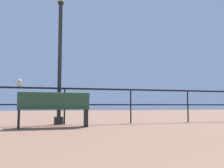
{
  "coord_description": "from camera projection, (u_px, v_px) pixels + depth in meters",
  "views": [
    {
      "loc": [
        -0.71,
        1.73,
        0.54
      ],
      "look_at": [
        1.28,
        8.52,
        1.16
      ],
      "focal_mm": 39.81,
      "sensor_mm": 36.0,
      "label": 1
    }
  ],
  "objects": [
    {
      "name": "lamppost_center",
      "position": [
        60.0,
        52.0,
        7.41
      ],
      "size": [
        0.28,
        0.28,
        4.06
      ],
      "color": "black",
      "rests_on": "ground_plane"
    },
    {
      "name": "bench_near_left",
      "position": [
        54.0,
        107.0,
        6.19
      ],
      "size": [
        1.74,
        0.64,
        0.87
      ],
      "color": "#294C34",
      "rests_on": "ground_plane"
    },
    {
      "name": "seagull_on_rail",
      "position": [
        19.0,
        83.0,
        6.85
      ],
      "size": [
        0.21,
        0.42,
        0.2
      ],
      "color": "silver",
      "rests_on": "pier_railing"
    },
    {
      "name": "pier_railing",
      "position": [
        65.0,
        97.0,
        7.19
      ],
      "size": [
        20.46,
        0.05,
        1.07
      ],
      "color": "black",
      "rests_on": "ground_plane"
    }
  ]
}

